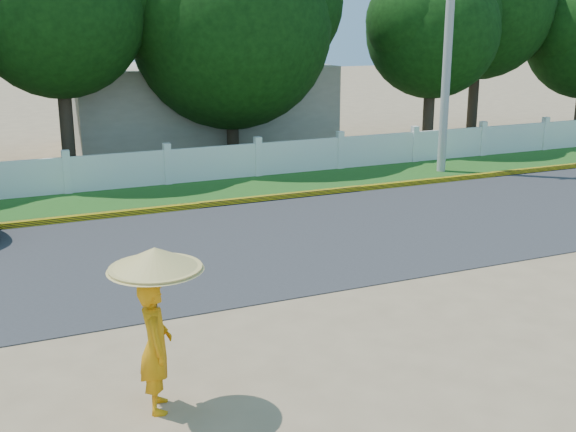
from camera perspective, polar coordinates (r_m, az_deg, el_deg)
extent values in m
plane|color=#9E8460|center=(12.64, 3.70, -7.90)|extent=(120.00, 120.00, 0.00)
cube|color=#38383A|center=(16.50, -3.51, -2.22)|extent=(60.00, 7.00, 0.02)
cube|color=#2D601E|center=(21.33, -8.45, 1.70)|extent=(60.00, 3.50, 0.03)
cube|color=yellow|center=(19.73, -7.12, 0.83)|extent=(40.00, 0.18, 0.16)
cube|color=silver|center=(22.59, -9.50, 3.81)|extent=(40.00, 0.10, 1.10)
cube|color=#B7AD99|center=(29.69, -7.29, 8.67)|extent=(10.00, 6.00, 3.20)
cylinder|color=#989896|center=(24.36, 12.54, 13.30)|extent=(0.28, 0.28, 8.53)
imported|color=orange|center=(9.62, -10.42, -10.08)|extent=(0.54, 0.72, 1.79)
cylinder|color=gray|center=(9.35, -10.32, -6.21)|extent=(0.03, 0.03, 1.16)
cone|color=tan|center=(9.19, -10.47, -3.33)|extent=(1.22, 1.22, 0.30)
cylinder|color=#473828|center=(26.61, -4.41, 7.45)|extent=(0.44, 0.44, 2.70)
sphere|color=#113A0D|center=(26.37, -4.56, 14.60)|extent=(7.14, 7.14, 7.14)
cylinder|color=#473828|center=(32.47, 14.45, 9.45)|extent=(0.44, 0.44, 3.84)
sphere|color=#113A0D|center=(32.33, 14.89, 15.82)|extent=(6.15, 6.15, 6.15)
cylinder|color=#473828|center=(24.69, -17.12, 7.39)|extent=(0.44, 0.44, 3.72)
sphere|color=#113A0D|center=(24.49, -17.76, 15.19)|extent=(5.46, 5.46, 5.46)
cylinder|color=#473828|center=(29.30, 11.06, 8.33)|extent=(0.44, 0.44, 3.10)
sphere|color=#113A0D|center=(29.11, 11.36, 14.12)|extent=(5.12, 5.12, 5.12)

